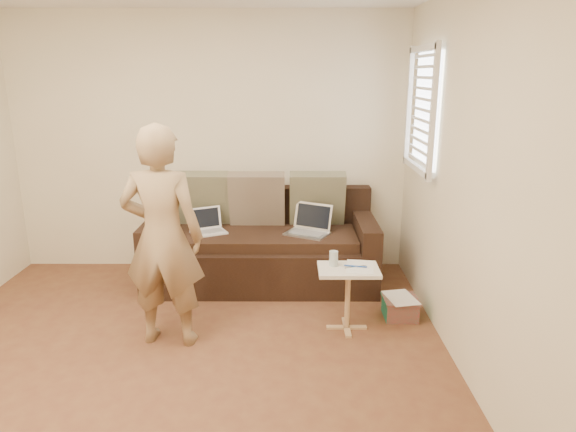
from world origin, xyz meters
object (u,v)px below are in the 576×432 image
object	(u,v)px
laptop_silver	(307,234)
striped_box	(400,307)
sofa	(261,241)
person	(162,237)
side_table	(348,299)
laptop_white	(209,233)
drinking_glass	(334,258)

from	to	relation	value
laptop_silver	striped_box	bearing A→B (deg)	-14.01
sofa	person	world-z (taller)	person
side_table	striped_box	xyz separation A→B (m)	(0.47, 0.20, -0.17)
sofa	laptop_white	xyz separation A→B (m)	(-0.50, -0.06, 0.10)
side_table	striped_box	size ratio (longest dim) A/B	1.82
sofa	laptop_white	size ratio (longest dim) A/B	6.88
laptop_silver	person	xyz separation A→B (m)	(-1.10, -1.08, 0.32)
laptop_silver	sofa	bearing A→B (deg)	-164.32
laptop_silver	person	distance (m)	1.57
person	drinking_glass	bearing A→B (deg)	-164.34
person	drinking_glass	size ratio (longest dim) A/B	14.01
person	striped_box	size ratio (longest dim) A/B	5.82
sofa	person	size ratio (longest dim) A/B	1.31
laptop_white	person	distance (m)	1.17
drinking_glass	striped_box	world-z (taller)	drinking_glass
sofa	laptop_white	distance (m)	0.51
sofa	laptop_white	world-z (taller)	sofa
side_table	sofa	bearing A→B (deg)	126.95
side_table	striped_box	world-z (taller)	side_table
laptop_silver	side_table	xyz separation A→B (m)	(0.30, -0.89, -0.26)
side_table	laptop_silver	bearing A→B (deg)	108.55
person	drinking_glass	world-z (taller)	person
side_table	drinking_glass	bearing A→B (deg)	155.00
laptop_silver	drinking_glass	distance (m)	0.86
person	side_table	bearing A→B (deg)	-167.34
laptop_white	person	world-z (taller)	person
side_table	drinking_glass	xyz separation A→B (m)	(-0.11, 0.05, 0.32)
laptop_silver	side_table	world-z (taller)	laptop_silver
sofa	person	distance (m)	1.41
sofa	striped_box	size ratio (longest dim) A/B	7.62
sofa	laptop_white	bearing A→B (deg)	-173.08
laptop_silver	laptop_white	xyz separation A→B (m)	(-0.94, 0.03, 0.00)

